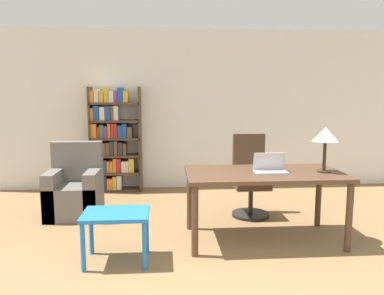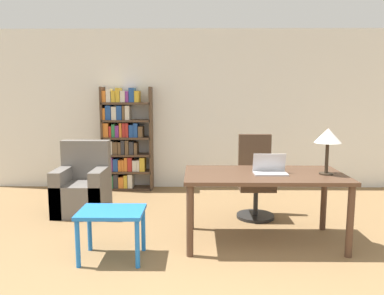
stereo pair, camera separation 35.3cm
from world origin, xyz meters
TOP-DOWN VIEW (x-y plane):
  - wall_back at (0.00, 4.53)m, footprint 8.00×0.06m
  - desk at (0.47, 2.04)m, footprint 1.71×0.89m
  - laptop at (0.53, 2.01)m, footprint 0.35×0.21m
  - table_lamp at (1.12, 1.99)m, footprint 0.28×0.28m
  - office_chair at (0.52, 2.93)m, footprint 0.49×0.49m
  - side_table_blue at (-1.09, 1.59)m, footprint 0.63×0.46m
  - armchair at (-1.82, 3.06)m, footprint 0.67×0.66m
  - bookshelf at (-1.49, 4.34)m, footprint 0.84×0.28m

SIDE VIEW (x-z plane):
  - armchair at x=-1.82m, z-range -0.16..0.81m
  - side_table_blue at x=-1.09m, z-range 0.17..0.66m
  - office_chair at x=0.52m, z-range -0.05..1.04m
  - desk at x=0.47m, z-range 0.29..1.06m
  - laptop at x=0.53m, z-range 0.71..0.93m
  - bookshelf at x=-1.49m, z-range -0.02..1.71m
  - table_lamp at x=1.12m, z-range 0.92..1.41m
  - wall_back at x=0.00m, z-range 0.00..2.70m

